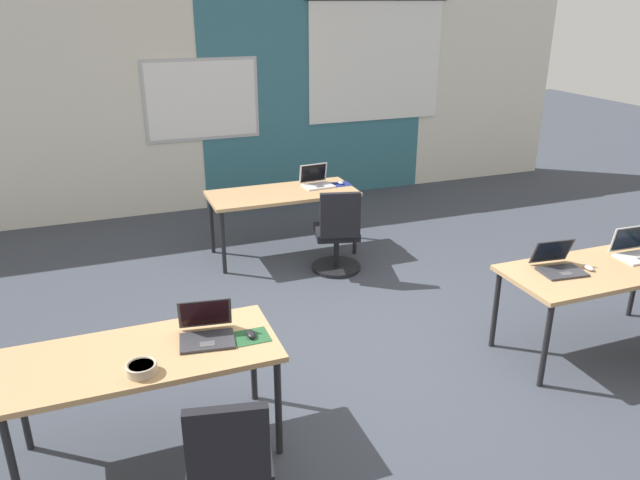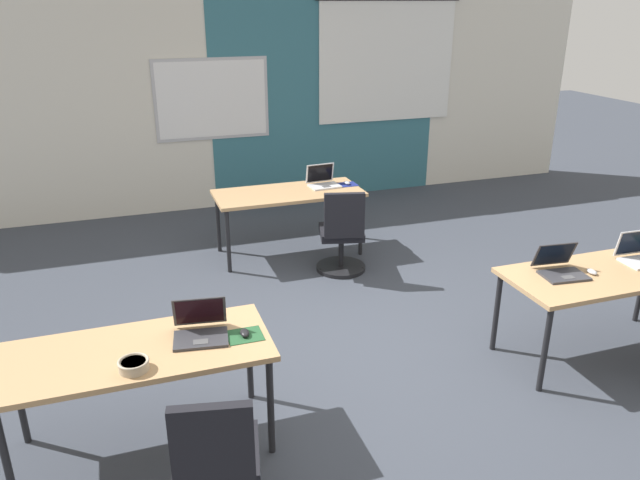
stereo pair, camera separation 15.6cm
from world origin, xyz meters
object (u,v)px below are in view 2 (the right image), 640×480
chair_near_left_inner (218,471)px  snack_bowl (134,364)px  desk_near_right (605,278)px  mouse_far_right (347,183)px  chair_far_right (342,239)px  laptop_near_right_inner (560,268)px  laptop_far_right (323,181)px  desk_far_center (289,197)px  laptop_near_right_end (640,255)px  mouse_near_left_inner (245,333)px  mouse_near_right_inner (592,272)px  desk_near_left (138,358)px  laptop_near_left_inner (200,329)px

chair_near_left_inner → snack_bowl: size_ratio=5.18×
desk_near_right → mouse_far_right: (-1.05, 2.84, 0.08)m
chair_far_right → laptop_near_right_inner: (1.01, -2.04, 0.39)m
desk_near_right → snack_bowl: snack_bowl is taller
laptop_far_right → desk_near_right: bearing=-70.0°
desk_far_center → snack_bowl: 3.50m
desk_near_right → mouse_far_right: 3.03m
mouse_far_right → chair_near_left_inner: bearing=-120.3°
laptop_near_right_end → laptop_far_right: bearing=123.8°
laptop_far_right → snack_bowl: laptop_far_right is taller
laptop_near_right_inner → snack_bowl: (-3.15, -0.30, -0.01)m
chair_far_right → mouse_near_left_inner: (-1.47, -2.17, 0.36)m
mouse_far_right → mouse_near_right_inner: 2.98m
desk_near_left → laptop_near_right_inner: (3.13, 0.08, 0.11)m
mouse_near_left_inner → snack_bowl: 0.69m
laptop_near_left_inner → laptop_near_right_end: laptop_near_right_end is taller
desk_near_right → laptop_near_right_inner: laptop_near_right_inner is taller
desk_near_left → desk_near_right: 3.50m
mouse_far_right → chair_near_left_inner: 4.22m
mouse_far_right → laptop_near_right_end: size_ratio=0.30×
desk_near_left → laptop_near_left_inner: laptop_near_left_inner is taller
mouse_far_right → snack_bowl: snack_bowl is taller
chair_far_right → laptop_near_right_end: laptop_near_right_end is taller
chair_far_right → snack_bowl: size_ratio=5.18×
desk_far_center → chair_far_right: bearing=-61.4°
desk_near_right → laptop_near_right_end: (0.40, 0.08, 0.11)m
mouse_near_right_inner → laptop_near_right_inner: bearing=161.1°
laptop_near_left_inner → mouse_near_left_inner: laptop_near_left_inner is taller
laptop_far_right → laptop_near_right_end: size_ratio=1.03×
desk_near_right → laptop_near_right_end: size_ratio=4.69×
laptop_near_left_inner → snack_bowl: 0.49m
chair_far_right → laptop_near_right_end: (1.78, -2.04, 0.39)m
laptop_near_left_inner → chair_near_left_inner: bearing=-85.7°
chair_near_left_inner → laptop_near_right_inner: (2.80, 0.87, 0.39)m
laptop_far_right → mouse_far_right: (0.27, -0.05, -0.03)m
desk_near_left → laptop_near_left_inner: size_ratio=4.32×
desk_far_center → laptop_near_right_inner: size_ratio=4.43×
laptop_near_right_end → chair_near_left_inner: bearing=-164.0°
desk_near_right → chair_near_left_inner: bearing=-166.1°
desk_near_right → laptop_far_right: laptop_far_right is taller
desk_near_left → chair_near_left_inner: chair_near_left_inner is taller
chair_far_right → mouse_near_right_inner: (1.24, -2.11, 0.36)m
mouse_near_right_inner → chair_far_right: bearing=120.3°
chair_near_left_inner → snack_bowl: 0.77m
desk_far_center → laptop_far_right: (0.43, 0.09, 0.11)m
laptop_near_right_inner → mouse_near_right_inner: (0.23, -0.08, -0.03)m
snack_bowl → mouse_far_right: bearing=51.1°
desk_far_center → chair_far_right: chair_far_right is taller
laptop_near_left_inner → desk_near_left: bearing=-166.5°
chair_far_right → laptop_near_right_end: size_ratio=2.70×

